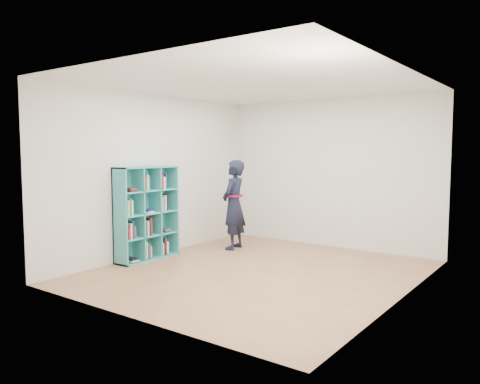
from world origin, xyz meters
The scene contains 9 objects.
floor centered at (0.00, 0.00, 0.00)m, with size 4.50×4.50×0.00m, color #956843.
ceiling centered at (0.00, 0.00, 2.60)m, with size 4.50×4.50×0.00m, color white.
wall_left centered at (-2.00, 0.00, 1.30)m, with size 0.02×4.50×2.60m, color silver.
wall_right centered at (2.00, 0.00, 1.30)m, with size 0.02×4.50×2.60m, color silver.
wall_back centered at (0.00, 2.25, 1.30)m, with size 4.00×0.02×2.60m, color silver.
wall_front centered at (0.00, -2.25, 1.30)m, with size 4.00×0.02×2.60m, color silver.
bookshelf centered at (-1.86, -0.36, 0.71)m, with size 0.32×1.09×1.45m.
person centered at (-1.20, 1.06, 0.77)m, with size 0.48×0.62×1.53m.
smartphone centered at (-1.37, 1.12, 0.87)m, with size 0.03×0.09×0.13m.
Camera 1 is at (3.59, -5.32, 1.69)m, focal length 35.00 mm.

